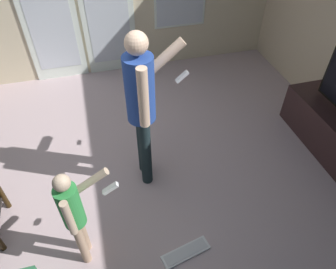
# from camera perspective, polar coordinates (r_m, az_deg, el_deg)

# --- Properties ---
(ground_plane) EXTENTS (6.05, 4.71, 0.02)m
(ground_plane) POSITION_cam_1_polar(r_m,az_deg,el_deg) (3.37, -12.53, -9.56)
(ground_plane) COLOR #C1A8AC
(person_adult) EXTENTS (0.62, 0.44, 1.62)m
(person_adult) POSITION_cam_1_polar(r_m,az_deg,el_deg) (2.74, -4.76, 6.00)
(person_adult) COLOR #1B2A2D
(person_adult) RESTS_ON ground_plane
(person_child) EXTENTS (0.45, 0.28, 1.05)m
(person_child) POSITION_cam_1_polar(r_m,az_deg,el_deg) (2.46, -16.83, -13.58)
(person_child) COLOR tan
(person_child) RESTS_ON ground_plane
(loose_keyboard) EXTENTS (0.46, 0.22, 0.02)m
(loose_keyboard) POSITION_cam_1_polar(r_m,az_deg,el_deg) (2.91, 3.29, -20.78)
(loose_keyboard) COLOR white
(loose_keyboard) RESTS_ON ground_plane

